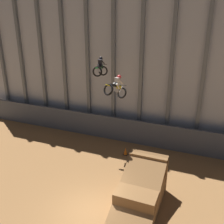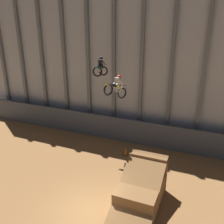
{
  "view_description": "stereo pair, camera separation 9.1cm",
  "coord_description": "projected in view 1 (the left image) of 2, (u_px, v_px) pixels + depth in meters",
  "views": [
    {
      "loc": [
        5.52,
        -10.16,
        10.43
      ],
      "look_at": [
        -0.81,
        5.5,
        3.87
      ],
      "focal_mm": 42.0,
      "sensor_mm": 36.0,
      "label": 1
    },
    {
      "loc": [
        5.6,
        -10.12,
        10.43
      ],
      "look_at": [
        -0.81,
        5.5,
        3.87
      ],
      "focal_mm": 42.0,
      "sensor_mm": 36.0,
      "label": 2
    }
  ],
  "objects": [
    {
      "name": "rider_bike_left_air",
      "position": [
        100.0,
        68.0,
        19.27
      ],
      "size": [
        0.91,
        1.77,
        1.56
      ],
      "rotation": [
        -0.17,
        0.0,
        0.12
      ],
      "color": "black"
    },
    {
      "name": "arena_back_wall",
      "position": [
        142.0,
        66.0,
        20.63
      ],
      "size": [
        32.0,
        0.4,
        12.72
      ],
      "color": "#A3A8B2",
      "rests_on": "ground_plane"
    },
    {
      "name": "lower_barrier",
      "position": [
        136.0,
        132.0,
        21.69
      ],
      "size": [
        31.36,
        0.2,
        2.07
      ],
      "color": "#474C56",
      "rests_on": "ground_plane"
    },
    {
      "name": "traffic_cone_near_ramp",
      "position": [
        125.0,
        151.0,
        20.21
      ],
      "size": [
        0.36,
        0.36,
        0.58
      ],
      "color": "black",
      "rests_on": "ground_plane"
    },
    {
      "name": "dirt_ramp",
      "position": [
        142.0,
        189.0,
        15.05
      ],
      "size": [
        2.3,
        4.86,
        2.57
      ],
      "color": "brown",
      "rests_on": "ground_plane"
    },
    {
      "name": "rider_bike_right_air",
      "position": [
        116.0,
        88.0,
        16.53
      ],
      "size": [
        1.25,
        1.82,
        1.65
      ],
      "rotation": [
        -0.37,
        0.0,
        -0.35
      ],
      "color": "black"
    },
    {
      "name": "ground_plane",
      "position": [
        88.0,
        212.0,
        14.48
      ],
      "size": [
        60.0,
        60.0,
        0.0
      ],
      "primitive_type": "plane",
      "color": "olive"
    }
  ]
}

